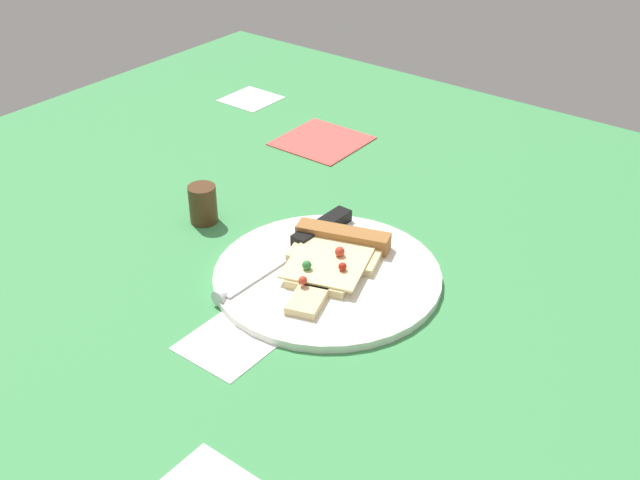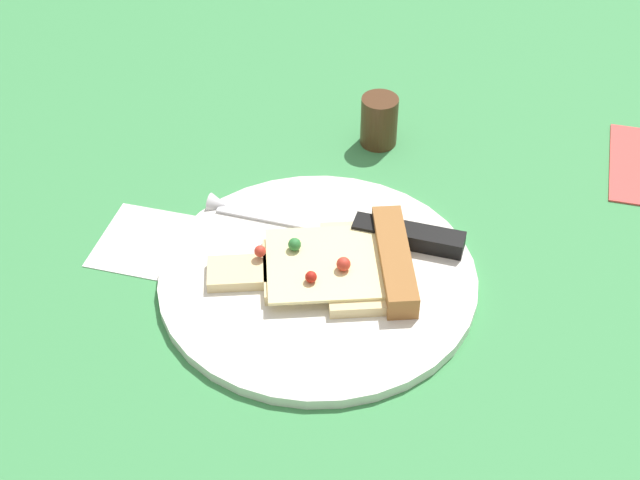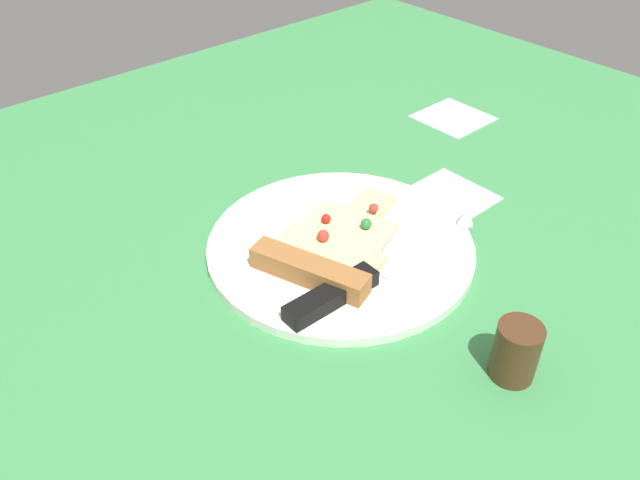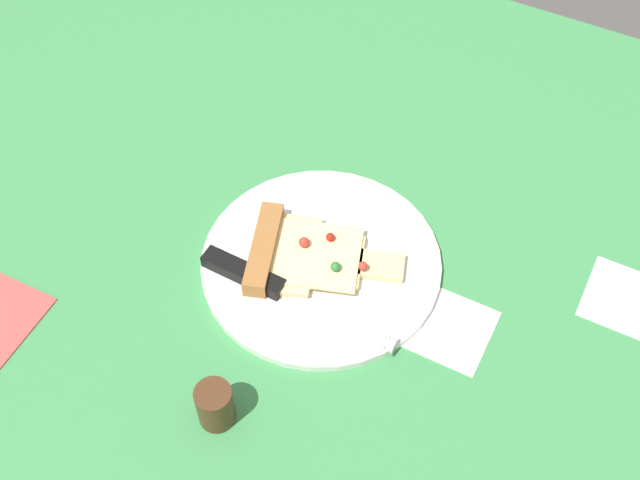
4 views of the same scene
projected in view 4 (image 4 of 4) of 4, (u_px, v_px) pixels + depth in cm
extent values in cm
cube|color=#3D8C4C|center=(284.00, 333.00, 91.88)|extent=(131.89, 131.89, 3.00)
cube|color=white|center=(448.00, 329.00, 90.55)|extent=(9.00, 9.00, 0.20)
cube|color=white|center=(322.00, 284.00, 94.08)|extent=(9.00, 9.00, 0.20)
cube|color=white|center=(626.00, 301.00, 92.76)|extent=(9.00, 9.00, 0.20)
cylinder|color=white|center=(324.00, 264.00, 95.03)|extent=(27.61, 27.61, 1.01)
cube|color=beige|center=(290.00, 255.00, 94.58)|extent=(9.21, 12.34, 1.00)
cube|color=beige|center=(337.00, 261.00, 94.09)|extent=(7.62, 8.62, 1.00)
cube|color=beige|center=(381.00, 266.00, 93.64)|extent=(6.08, 5.08, 1.00)
cube|color=#F2E099|center=(316.00, 255.00, 93.80)|extent=(12.42, 11.92, 0.30)
cube|color=#9E6633|center=(264.00, 249.00, 94.37)|extent=(6.32, 12.20, 2.20)
sphere|color=red|center=(304.00, 242.00, 93.92)|extent=(1.22, 1.22, 1.22)
sphere|color=red|center=(363.00, 266.00, 92.06)|extent=(1.02, 1.02, 1.02)
sphere|color=#2D7A38|center=(335.00, 267.00, 91.92)|extent=(1.14, 1.14, 1.14)
sphere|color=#B21E14|center=(332.00, 238.00, 94.45)|extent=(1.01, 1.01, 1.01)
cube|color=silver|center=(337.00, 320.00, 89.78)|extent=(12.05, 2.33, 0.30)
cone|color=silver|center=(387.00, 343.00, 88.04)|extent=(2.05, 2.05, 2.00)
cube|color=black|center=(243.00, 273.00, 92.74)|extent=(10.06, 2.47, 1.60)
cylinder|color=#4C2D19|center=(215.00, 405.00, 82.07)|extent=(3.77, 3.77, 5.31)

